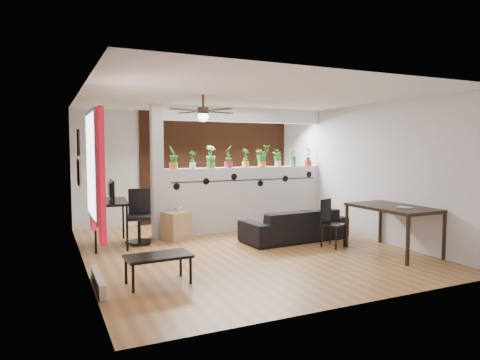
% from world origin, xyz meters
% --- Properties ---
extents(room_shell, '(6.30, 7.10, 2.90)m').
position_xyz_m(room_shell, '(0.00, 0.00, 1.30)').
color(room_shell, brown).
rests_on(room_shell, ground).
extents(partition_wall, '(3.60, 0.18, 1.35)m').
position_xyz_m(partition_wall, '(0.80, 1.50, 0.68)').
color(partition_wall, '#BCBCC1').
rests_on(partition_wall, ground).
extents(ceiling_header, '(3.60, 0.18, 0.30)m').
position_xyz_m(ceiling_header, '(0.80, 1.50, 2.45)').
color(ceiling_header, silver).
rests_on(ceiling_header, room_shell).
extents(pier_column, '(0.22, 0.20, 2.60)m').
position_xyz_m(pier_column, '(-1.11, 1.50, 1.30)').
color(pier_column, '#BCBCC1').
rests_on(pier_column, ground).
extents(brick_panel, '(3.90, 0.05, 2.60)m').
position_xyz_m(brick_panel, '(0.80, 2.97, 1.30)').
color(brick_panel, '#A2522F').
rests_on(brick_panel, ground).
extents(vine_decal, '(3.31, 0.01, 0.30)m').
position_xyz_m(vine_decal, '(0.80, 1.40, 1.08)').
color(vine_decal, black).
rests_on(vine_decal, partition_wall).
extents(window_assembly, '(0.09, 1.30, 1.55)m').
position_xyz_m(window_assembly, '(-2.56, -1.20, 1.51)').
color(window_assembly, white).
rests_on(window_assembly, room_shell).
extents(baseboard_heater, '(0.08, 1.00, 0.18)m').
position_xyz_m(baseboard_heater, '(-2.54, -1.20, 0.09)').
color(baseboard_heater, '#BCB9B3').
rests_on(baseboard_heater, ground).
extents(corkboard, '(0.03, 0.60, 0.45)m').
position_xyz_m(corkboard, '(-2.58, 0.95, 1.35)').
color(corkboard, '#A4804F').
rests_on(corkboard, room_shell).
extents(framed_art, '(0.03, 0.34, 0.44)m').
position_xyz_m(framed_art, '(-2.58, 0.90, 1.85)').
color(framed_art, '#8C7259').
rests_on(framed_art, room_shell).
extents(ceiling_fan, '(1.19, 1.19, 0.43)m').
position_xyz_m(ceiling_fan, '(-0.80, -0.30, 2.31)').
color(ceiling_fan, black).
rests_on(ceiling_fan, room_shell).
extents(potted_plant_0, '(0.29, 0.30, 0.45)m').
position_xyz_m(potted_plant_0, '(-0.78, 1.50, 1.59)').
color(potted_plant_0, '#C37317').
rests_on(potted_plant_0, partition_wall).
extents(potted_plant_1, '(0.22, 0.22, 0.36)m').
position_xyz_m(potted_plant_1, '(-0.39, 1.50, 1.54)').
color(potted_plant_1, white).
rests_on(potted_plant_1, partition_wall).
extents(potted_plant_2, '(0.27, 0.23, 0.46)m').
position_xyz_m(potted_plant_2, '(0.01, 1.50, 1.59)').
color(potted_plant_2, '#368430').
rests_on(potted_plant_2, partition_wall).
extents(potted_plant_3, '(0.29, 0.31, 0.46)m').
position_xyz_m(potted_plant_3, '(0.41, 1.50, 1.59)').
color(potted_plant_3, '#B01C3F').
rests_on(potted_plant_3, partition_wall).
extents(potted_plant_4, '(0.23, 0.25, 0.41)m').
position_xyz_m(potted_plant_4, '(0.80, 1.50, 1.57)').
color(potted_plant_4, gold).
rests_on(potted_plant_4, partition_wall).
extents(potted_plant_5, '(0.25, 0.20, 0.47)m').
position_xyz_m(potted_plant_5, '(1.20, 1.50, 1.60)').
color(potted_plant_5, orange).
rests_on(potted_plant_5, partition_wall).
extents(potted_plant_6, '(0.18, 0.21, 0.38)m').
position_xyz_m(potted_plant_6, '(1.59, 1.50, 1.55)').
color(potted_plant_6, white).
rests_on(potted_plant_6, partition_wall).
extents(potted_plant_7, '(0.22, 0.23, 0.37)m').
position_xyz_m(potted_plant_7, '(1.99, 1.50, 1.55)').
color(potted_plant_7, green).
rests_on(potted_plant_7, partition_wall).
extents(potted_plant_8, '(0.28, 0.27, 0.43)m').
position_xyz_m(potted_plant_8, '(2.38, 1.50, 1.58)').
color(potted_plant_8, '#AC1B1D').
rests_on(potted_plant_8, partition_wall).
extents(sofa, '(1.99, 0.89, 0.57)m').
position_xyz_m(sofa, '(1.20, 0.17, 0.28)').
color(sofa, black).
rests_on(sofa, ground).
extents(cube_shelf, '(0.56, 0.53, 0.54)m').
position_xyz_m(cube_shelf, '(-0.84, 1.16, 0.27)').
color(cube_shelf, '#A37F56').
rests_on(cube_shelf, ground).
extents(cup, '(0.16, 0.16, 0.10)m').
position_xyz_m(cup, '(-0.79, 1.16, 0.59)').
color(cup, gray).
rests_on(cup, cube_shelf).
extents(computer_desk, '(0.70, 1.18, 0.82)m').
position_xyz_m(computer_desk, '(-2.06, 1.16, 0.74)').
color(computer_desk, black).
rests_on(computer_desk, ground).
extents(monitor, '(0.35, 0.08, 0.20)m').
position_xyz_m(monitor, '(-2.06, 1.31, 0.92)').
color(monitor, black).
rests_on(monitor, computer_desk).
extents(office_chair, '(0.51, 0.51, 0.98)m').
position_xyz_m(office_chair, '(-1.55, 1.12, 0.43)').
color(office_chair, black).
rests_on(office_chair, ground).
extents(dining_table, '(0.92, 1.48, 0.79)m').
position_xyz_m(dining_table, '(2.18, -1.36, 0.71)').
color(dining_table, black).
rests_on(dining_table, ground).
extents(book, '(0.23, 0.26, 0.02)m').
position_xyz_m(book, '(2.08, -1.66, 0.80)').
color(book, gray).
rests_on(book, dining_table).
extents(folding_chair, '(0.45, 0.45, 0.85)m').
position_xyz_m(folding_chair, '(1.49, -0.54, 0.50)').
color(folding_chair, black).
rests_on(folding_chair, ground).
extents(coffee_table, '(0.85, 0.50, 0.38)m').
position_xyz_m(coffee_table, '(-1.81, -1.35, 0.34)').
color(coffee_table, black).
rests_on(coffee_table, ground).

